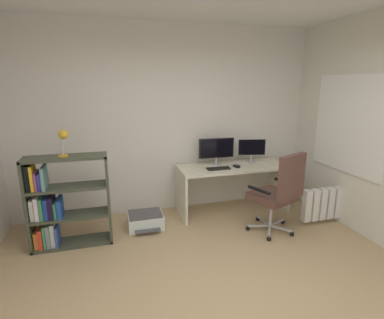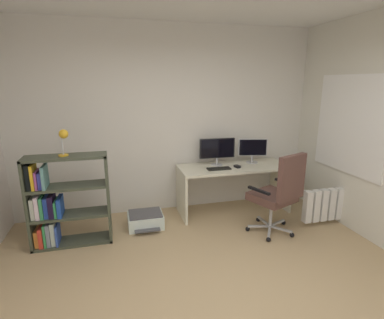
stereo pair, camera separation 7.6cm
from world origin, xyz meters
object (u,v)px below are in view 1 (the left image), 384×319
Objects in this scene: monitor_secondary at (251,148)px; printer at (145,220)px; bookshelf at (59,205)px; desk at (233,177)px; office_chair at (279,191)px; desk_lamp at (63,138)px; computer_mouse at (237,166)px; radiator at (333,203)px; keyboard at (218,169)px; monitor_main at (216,149)px.

monitor_secondary is 0.93× the size of printer.
monitor_secondary reaches higher than printer.
desk is at bearing 9.34° from bookshelf.
bookshelf reaches higher than office_chair.
desk is 5.39× the size of desk_lamp.
computer_mouse is 0.82m from office_chair.
bookshelf reaches higher than radiator.
computer_mouse is 2.46m from bookshelf.
desk_lamp is at bearing 172.49° from computer_mouse.
monitor_secondary is 0.70m from keyboard.
office_chair is at bearing -62.22° from monitor_main.
bookshelf is (-2.69, 0.45, -0.07)m from office_chair.
desk_lamp is (-2.29, -0.40, 0.79)m from desk.
desk_lamp is (0.13, 0.00, 0.81)m from bookshelf.
desk is at bearing -26.82° from monitor_main.
keyboard is at bearing -160.19° from monitor_secondary.
radiator is at bearing 5.99° from office_chair.
monitor_main is 0.33m from keyboard.
monitor_main is 0.56× the size of radiator.
office_chair reaches higher than keyboard.
desk is 16.65× the size of computer_mouse.
computer_mouse is at bearing -81.19° from desk.
bookshelf is (-2.42, -0.40, -0.02)m from desk.
desk is 4.90× the size of keyboard.
desk_lamp is at bearing -170.13° from desk.
radiator is at bearing -5.47° from bookshelf.
radiator reaches higher than printer.
computer_mouse reaches higher than radiator.
printer is (-1.14, -0.31, -0.87)m from monitor_main.
bookshelf is at bearing -170.66° from desk.
computer_mouse is at bearing 7.71° from desk_lamp.
monitor_secondary is 2.71m from desk_lamp.
desk is 0.21m from computer_mouse.
keyboard reaches higher than desk.
monitor_main is 1.75× the size of desk_lamp.
bookshelf is 0.82m from desk_lamp.
monitor_main reaches higher than office_chair.
computer_mouse reaches higher than desk.
radiator is (1.51, -0.64, -0.45)m from keyboard.
desk_lamp reaches higher than keyboard.
desk is 3.49× the size of printer.
bookshelf is 2.35× the size of printer.
computer_mouse reaches higher than keyboard.
office_chair is 2.70m from desk_lamp.
keyboard is at bearing 169.18° from computer_mouse.
desk is at bearing 9.87° from desk_lamp.
desk_lamp is at bearing 0.09° from bookshelf.
keyboard is at bearing -102.01° from monitor_main.
computer_mouse is (-0.34, -0.20, -0.21)m from monitor_secondary.
radiator is at bearing -11.96° from printer.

